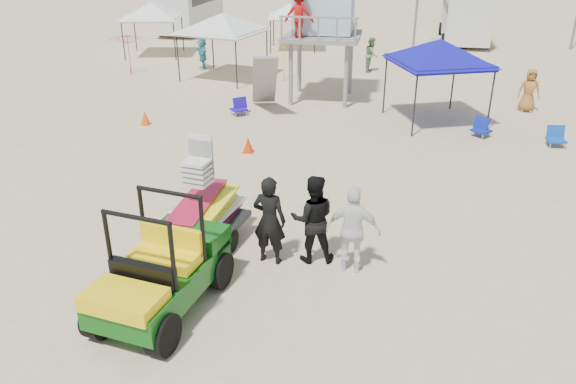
% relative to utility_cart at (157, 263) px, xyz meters
% --- Properties ---
extents(ground, '(140.00, 140.00, 0.00)m').
position_rel_utility_cart_xyz_m(ground, '(1.27, -0.28, -0.99)').
color(ground, beige).
rests_on(ground, ground).
extents(utility_cart, '(1.78, 2.96, 2.12)m').
position_rel_utility_cart_xyz_m(utility_cart, '(0.00, 0.00, 0.00)').
color(utility_cart, '#0C500F').
rests_on(utility_cart, ground).
extents(surf_trailer, '(1.59, 2.54, 2.23)m').
position_rel_utility_cart_xyz_m(surf_trailer, '(0.01, 2.34, -0.08)').
color(surf_trailer, black).
rests_on(surf_trailer, ground).
extents(man_left, '(0.74, 0.53, 1.91)m').
position_rel_utility_cart_xyz_m(man_left, '(1.52, 2.04, -0.03)').
color(man_left, black).
rests_on(man_left, ground).
extents(man_mid, '(1.06, 0.90, 1.90)m').
position_rel_utility_cart_xyz_m(man_mid, '(2.37, 2.29, -0.04)').
color(man_mid, black).
rests_on(man_mid, ground).
extents(man_right, '(1.09, 0.48, 1.84)m').
position_rel_utility_cart_xyz_m(man_right, '(3.22, 2.04, -0.07)').
color(man_right, white).
rests_on(man_right, ground).
extents(lifeguard_tower, '(3.03, 3.03, 4.70)m').
position_rel_utility_cart_xyz_m(lifeguard_tower, '(0.55, 14.76, 2.51)').
color(lifeguard_tower, gray).
rests_on(lifeguard_tower, ground).
extents(canopy_blue, '(3.82, 3.82, 3.34)m').
position_rel_utility_cart_xyz_m(canopy_blue, '(5.06, 12.48, 1.81)').
color(canopy_blue, black).
rests_on(canopy_blue, ground).
extents(canopy_white_a, '(3.75, 3.75, 3.35)m').
position_rel_utility_cart_xyz_m(canopy_white_a, '(-4.35, 17.28, 1.81)').
color(canopy_white_a, black).
rests_on(canopy_white_a, ground).
extents(canopy_white_b, '(3.43, 3.43, 3.23)m').
position_rel_utility_cart_xyz_m(canopy_white_b, '(-9.75, 21.63, 1.69)').
color(canopy_white_b, black).
rests_on(canopy_white_b, ground).
extents(canopy_white_c, '(3.03, 3.03, 3.08)m').
position_rel_utility_cart_xyz_m(canopy_white_c, '(-2.57, 24.84, 1.54)').
color(canopy_white_c, black).
rests_on(canopy_white_c, ground).
extents(umbrella_a, '(2.55, 2.58, 1.90)m').
position_rel_utility_cart_xyz_m(umbrella_a, '(-9.05, 17.12, -0.04)').
color(umbrella_a, red).
rests_on(umbrella_a, ground).
extents(umbrella_b, '(2.31, 2.34, 1.94)m').
position_rel_utility_cart_xyz_m(umbrella_b, '(-1.49, 17.31, -0.02)').
color(umbrella_b, yellow).
rests_on(umbrella_b, ground).
extents(cone_near, '(0.34, 0.34, 0.50)m').
position_rel_utility_cart_xyz_m(cone_near, '(-4.97, 10.01, -0.74)').
color(cone_near, '#F65107').
rests_on(cone_near, ground).
extents(cone_far, '(0.34, 0.34, 0.50)m').
position_rel_utility_cart_xyz_m(cone_far, '(-0.63, 8.10, -0.74)').
color(cone_far, red).
rests_on(cone_far, ground).
extents(beach_chair_a, '(0.74, 0.85, 0.64)m').
position_rel_utility_cart_xyz_m(beach_chair_a, '(-2.03, 11.89, -0.68)').
color(beach_chair_a, '#1F0E9D').
rests_on(beach_chair_a, ground).
extents(beach_chair_b, '(0.60, 0.64, 0.64)m').
position_rel_utility_cart_xyz_m(beach_chair_b, '(8.85, 10.71, -0.68)').
color(beach_chair_b, '#0F43AB').
rests_on(beach_chair_b, ground).
extents(beach_chair_c, '(0.74, 0.85, 0.64)m').
position_rel_utility_cart_xyz_m(beach_chair_c, '(6.61, 11.21, -0.68)').
color(beach_chair_c, '#0E1F9B').
rests_on(beach_chair_c, ground).
extents(rv_far_left, '(2.64, 6.80, 3.25)m').
position_rel_utility_cart_xyz_m(rv_far_left, '(-10.74, 29.71, 0.81)').
color(rv_far_left, silver).
rests_on(rv_far_left, ground).
extents(rv_mid_left, '(2.65, 6.50, 3.25)m').
position_rel_utility_cart_xyz_m(rv_mid_left, '(-1.74, 31.21, 0.81)').
color(rv_mid_left, silver).
rests_on(rv_mid_left, ground).
extents(rv_mid_right, '(2.64, 7.00, 3.25)m').
position_rel_utility_cart_xyz_m(rv_mid_right, '(7.26, 29.71, 0.81)').
color(rv_mid_right, silver).
rests_on(rv_mid_right, ground).
extents(distant_beachgoers, '(20.53, 12.51, 1.72)m').
position_rel_utility_cart_xyz_m(distant_beachgoers, '(2.39, 19.39, -0.18)').
color(distant_beachgoers, '#60844F').
rests_on(distant_beachgoers, ground).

